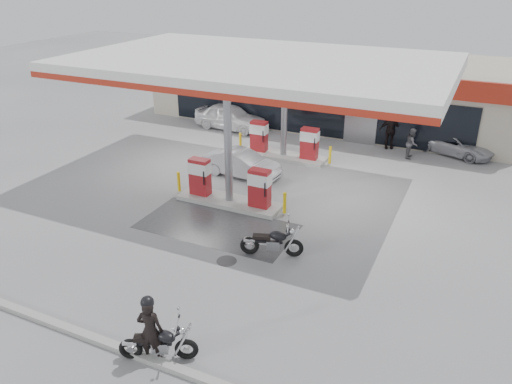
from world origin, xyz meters
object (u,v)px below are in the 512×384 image
at_px(hatchback_silver, 242,164).
at_px(parked_car_right, 457,145).
at_px(pump_island_far, 284,145).
at_px(parked_car_left, 248,113).
at_px(pump_island_near, 229,188).
at_px(biker_main, 150,330).
at_px(parked_motorcycle, 273,243).
at_px(sedan_white, 230,117).
at_px(main_motorcycle, 160,344).
at_px(biker_walking, 390,131).
at_px(attendant, 412,143).

relative_size(hatchback_silver, parked_car_right, 0.99).
xyz_separation_m(pump_island_far, parked_car_left, (-4.50, 5.06, -0.18)).
xyz_separation_m(hatchback_silver, parked_car_left, (-3.63, 8.14, -0.09)).
height_order(pump_island_near, biker_main, biker_main).
bearing_deg(pump_island_far, hatchback_silver, -105.70).
relative_size(pump_island_far, hatchback_silver, 1.37).
distance_m(pump_island_near, parked_motorcycle, 4.43).
relative_size(pump_island_far, sedan_white, 1.16).
relative_size(main_motorcycle, sedan_white, 0.43).
bearing_deg(biker_walking, sedan_white, 162.11).
height_order(attendant, hatchback_silver, attendant).
height_order(main_motorcycle, sedan_white, sedan_white).
height_order(sedan_white, parked_car_right, sedan_white).
xyz_separation_m(pump_island_far, attendant, (6.00, 2.80, 0.08)).
distance_m(hatchback_silver, parked_car_left, 8.92).
height_order(sedan_white, biker_walking, biker_walking).
relative_size(pump_island_far, attendant, 3.24).
xyz_separation_m(biker_main, parked_motorcycle, (0.81, 5.88, -0.41)).
bearing_deg(attendant, sedan_white, 86.91).
bearing_deg(biker_walking, parked_car_left, 150.66).
bearing_deg(parked_motorcycle, pump_island_near, 118.69).
bearing_deg(biker_main, parked_car_left, -87.00).
relative_size(pump_island_near, sedan_white, 1.16).
bearing_deg(pump_island_far, sedan_white, 146.39).
bearing_deg(main_motorcycle, parked_car_right, 49.59).
bearing_deg(attendant, parked_motorcycle, 165.99).
relative_size(attendant, biker_walking, 0.80).
bearing_deg(pump_island_far, biker_main, -80.58).
bearing_deg(parked_car_right, pump_island_near, 161.66).
bearing_deg(sedan_white, parked_car_right, -80.88).
bearing_deg(parked_car_left, attendant, -98.91).
relative_size(pump_island_near, biker_walking, 2.58).
bearing_deg(hatchback_silver, pump_island_near, -159.39).
bearing_deg(hatchback_silver, biker_main, -160.18).
height_order(parked_car_left, parked_car_right, parked_car_right).
bearing_deg(parked_car_right, parked_car_left, 106.44).
distance_m(pump_island_near, parked_car_right, 13.13).
xyz_separation_m(sedan_white, attendant, (10.81, -0.40, 0.04)).
height_order(biker_main, attendant, biker_main).
bearing_deg(main_motorcycle, parked_car_left, 85.28).
distance_m(pump_island_near, hatchback_silver, 3.04).
height_order(attendant, parked_car_left, attendant).
bearing_deg(main_motorcycle, hatchback_silver, 82.18).
bearing_deg(main_motorcycle, pump_island_far, 75.61).
distance_m(attendant, biker_walking, 1.69).
xyz_separation_m(pump_island_near, parked_motorcycle, (3.27, -2.98, -0.21)).
bearing_deg(pump_island_far, attendant, 25.02).
bearing_deg(biker_main, hatchback_silver, -90.47).
bearing_deg(hatchback_silver, parked_car_left, 28.06).
height_order(pump_island_far, attendant, pump_island_far).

